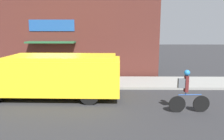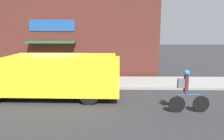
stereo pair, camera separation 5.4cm
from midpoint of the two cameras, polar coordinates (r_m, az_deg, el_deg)
The scene contains 6 objects.
ground_plane at distance 12.08m, azimuth -14.88°, elevation -4.92°, with size 70.00×70.00×0.00m, color #2B2B2D.
sidewalk at distance 13.33m, azimuth -13.35°, elevation -3.11°, with size 28.00×2.70×0.13m.
storefront at distance 14.66m, azimuth -12.26°, elevation 9.28°, with size 12.20×1.00×5.78m.
school_bus at distance 10.53m, azimuth -14.96°, elevation -1.31°, with size 6.82×2.84×1.98m.
cyclist at distance 8.80m, azimuth 18.82°, elevation -5.36°, with size 1.59×0.22×1.67m.
trash_bin at distance 13.43m, azimuth -18.20°, elevation -0.97°, with size 0.47×0.47×0.92m.
Camera 1 is at (3.21, -11.20, 3.16)m, focal length 35.00 mm.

